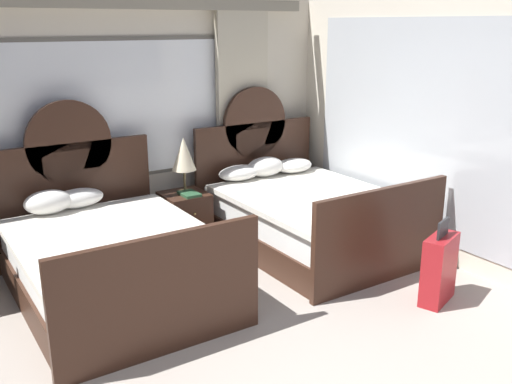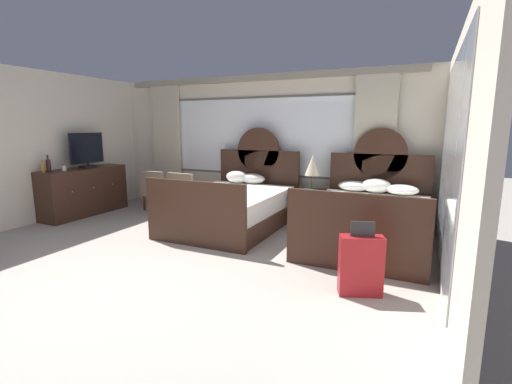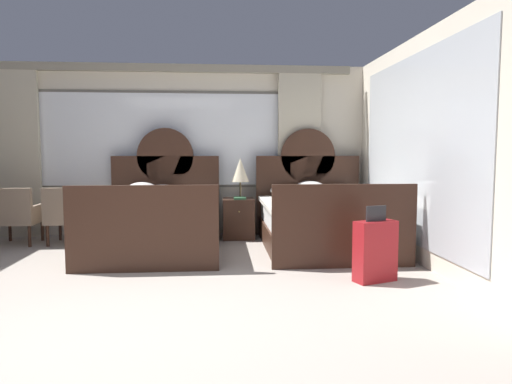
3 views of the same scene
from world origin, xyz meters
TOP-DOWN VIEW (x-y plane):
  - ground_plane at (0.00, 0.00)m, footprint 24.00×24.00m
  - wall_back_window at (0.00, 4.13)m, footprint 6.51×0.22m
  - wall_right_mirror at (3.29, 1.79)m, footprint 0.08×4.73m
  - bed_near_window at (0.07, 2.88)m, footprint 1.66×2.27m
  - bed_near_mirror at (2.32, 2.89)m, footprint 1.66×2.27m
  - nightstand_between_beds at (1.19, 3.65)m, footprint 0.48×0.50m
  - table_lamp_on_nightstand at (1.23, 3.69)m, footprint 0.27×0.27m
  - book_on_nightstand at (1.21, 3.55)m, footprint 0.18×0.26m
  - armchair_by_window_left at (-1.25, 3.37)m, footprint 0.58×0.58m
  - armchair_by_window_centre at (-1.97, 3.37)m, footprint 0.57×0.57m
  - suitcase_on_floor at (2.49, 1.17)m, footprint 0.47×0.33m

SIDE VIEW (x-z plane):
  - ground_plane at x=0.00m, z-range 0.00..0.00m
  - nightstand_between_beds at x=1.19m, z-range 0.00..0.61m
  - suitcase_on_floor at x=2.49m, z-range -0.07..0.71m
  - bed_near_window at x=0.07m, z-range -0.48..1.21m
  - bed_near_mirror at x=2.32m, z-range -0.48..1.21m
  - armchair_by_window_left at x=-1.25m, z-range 0.03..0.85m
  - armchair_by_window_centre at x=-1.97m, z-range 0.03..0.85m
  - book_on_nightstand at x=1.21m, z-range 0.61..0.64m
  - table_lamp_on_nightstand at x=1.23m, z-range 0.73..1.35m
  - wall_right_mirror at x=3.29m, z-range 0.00..2.70m
  - wall_back_window at x=0.00m, z-range 0.06..2.76m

